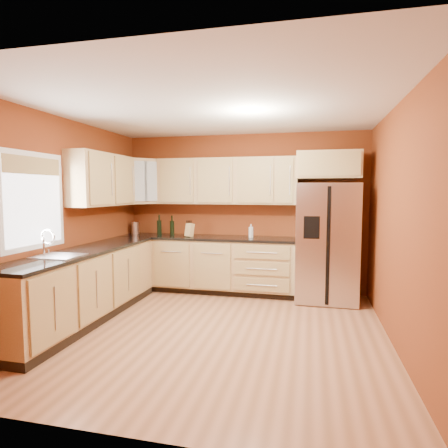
{
  "coord_description": "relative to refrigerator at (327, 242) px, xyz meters",
  "views": [
    {
      "loc": [
        1.1,
        -4.18,
        1.66
      ],
      "look_at": [
        -0.07,
        0.9,
        1.2
      ],
      "focal_mm": 30.0,
      "sensor_mm": 36.0,
      "label": 1
    }
  ],
  "objects": [
    {
      "name": "floor",
      "position": [
        -1.35,
        -1.62,
        -0.89
      ],
      "size": [
        4.0,
        4.0,
        0.0
      ],
      "primitive_type": "plane",
      "color": "#985F3B",
      "rests_on": "ground"
    },
    {
      "name": "wall_right",
      "position": [
        0.65,
        -1.62,
        0.41
      ],
      "size": [
        0.04,
        4.0,
        2.6
      ],
      "primitive_type": "cube",
      "color": "maroon",
      "rests_on": "floor"
    },
    {
      "name": "wall_back",
      "position": [
        -1.35,
        0.38,
        0.41
      ],
      "size": [
        4.0,
        0.04,
        2.6
      ],
      "primitive_type": "cube",
      "color": "maroon",
      "rests_on": "floor"
    },
    {
      "name": "canister_right",
      "position": [
        -3.2,
        0.12,
        0.13
      ],
      "size": [
        0.13,
        0.13,
        0.21
      ],
      "primitive_type": "cylinder",
      "rotation": [
        0.0,
        0.0,
        0.03
      ],
      "color": "silver",
      "rests_on": "countertop_back"
    },
    {
      "name": "wine_bottle_b",
      "position": [
        -2.52,
        0.11,
        0.2
      ],
      "size": [
        0.08,
        0.08,
        0.33
      ],
      "primitive_type": null,
      "rotation": [
        0.0,
        0.0,
        0.1
      ],
      "color": "black",
      "rests_on": "countertop_back"
    },
    {
      "name": "countertop_back",
      "position": [
        -1.9,
        0.06,
        0.01
      ],
      "size": [
        2.9,
        0.62,
        0.04
      ],
      "primitive_type": "cube",
      "color": "black",
      "rests_on": "base_cabinets_back"
    },
    {
      "name": "soap_dispenser",
      "position": [
        -1.17,
        0.11,
        0.14
      ],
      "size": [
        0.08,
        0.08,
        0.21
      ],
      "primitive_type": "cylinder",
      "rotation": [
        0.0,
        0.0,
        0.12
      ],
      "color": "silver",
      "rests_on": "countertop_back"
    },
    {
      "name": "base_cabinets_back",
      "position": [
        -1.9,
        0.07,
        -0.45
      ],
      "size": [
        2.9,
        0.6,
        0.88
      ],
      "primitive_type": "cube",
      "color": "#A17B4E",
      "rests_on": "floor"
    },
    {
      "name": "sink_faucet",
      "position": [
        -3.04,
        -2.12,
        0.18
      ],
      "size": [
        0.5,
        0.42,
        0.3
      ],
      "primitive_type": null,
      "color": "white",
      "rests_on": "countertop_left"
    },
    {
      "name": "countertop_left",
      "position": [
        -3.04,
        -1.62,
        0.01
      ],
      "size": [
        0.62,
        2.8,
        0.04
      ],
      "primitive_type": "cube",
      "color": "black",
      "rests_on": "base_cabinets_left"
    },
    {
      "name": "canister_left",
      "position": [
        -3.2,
        0.11,
        0.12
      ],
      "size": [
        0.14,
        0.14,
        0.18
      ],
      "primitive_type": "cylinder",
      "rotation": [
        0.0,
        0.0,
        -0.41
      ],
      "color": "silver",
      "rests_on": "countertop_back"
    },
    {
      "name": "base_cabinets_left",
      "position": [
        -3.05,
        -1.62,
        -0.45
      ],
      "size": [
        0.6,
        2.8,
        0.88
      ],
      "primitive_type": "cube",
      "color": "#A17B4E",
      "rests_on": "floor"
    },
    {
      "name": "window",
      "position": [
        -3.33,
        -2.12,
        0.66
      ],
      "size": [
        0.03,
        0.9,
        1.0
      ],
      "primitive_type": "cube",
      "color": "white",
      "rests_on": "wall_left"
    },
    {
      "name": "ceiling",
      "position": [
        -1.35,
        -1.62,
        1.71
      ],
      "size": [
        4.0,
        4.0,
        0.0
      ],
      "primitive_type": "plane",
      "color": "silver",
      "rests_on": "wall_back"
    },
    {
      "name": "over_fridge_cabinet",
      "position": [
        0.0,
        0.07,
        1.16
      ],
      "size": [
        0.92,
        0.6,
        0.4
      ],
      "primitive_type": "cube",
      "color": "#A17B4E",
      "rests_on": "wall_back"
    },
    {
      "name": "refrigerator",
      "position": [
        0.0,
        0.0,
        0.0
      ],
      "size": [
        0.9,
        0.75,
        1.78
      ],
      "primitive_type": "cube",
      "color": "silver",
      "rests_on": "floor"
    },
    {
      "name": "upper_cabinets_back",
      "position": [
        -1.6,
        0.21,
        0.94
      ],
      "size": [
        2.3,
        0.33,
        0.75
      ],
      "primitive_type": "cube",
      "color": "#A17B4E",
      "rests_on": "wall_back"
    },
    {
      "name": "corner_upper_cabinet",
      "position": [
        -3.02,
        0.04,
        0.94
      ],
      "size": [
        0.67,
        0.67,
        0.75
      ],
      "primitive_type": "cube",
      "rotation": [
        0.0,
        0.0,
        0.79
      ],
      "color": "#A17B4E",
      "rests_on": "wall_back"
    },
    {
      "name": "wall_front",
      "position": [
        -1.35,
        -3.62,
        0.41
      ],
      "size": [
        4.0,
        0.04,
        2.6
      ],
      "primitive_type": "cube",
      "color": "maroon",
      "rests_on": "floor"
    },
    {
      "name": "wall_left",
      "position": [
        -3.35,
        -1.62,
        0.41
      ],
      "size": [
        0.04,
        4.0,
        2.6
      ],
      "primitive_type": "cube",
      "color": "maroon",
      "rests_on": "floor"
    },
    {
      "name": "knife_block",
      "position": [
        -2.17,
        -0.01,
        0.14
      ],
      "size": [
        0.14,
        0.13,
        0.22
      ],
      "primitive_type": "cube",
      "rotation": [
        0.0,
        0.0,
        -0.4
      ],
      "color": "tan",
      "rests_on": "countertop_back"
    },
    {
      "name": "wine_bottle_a",
      "position": [
        -2.74,
        0.09,
        0.2
      ],
      "size": [
        0.1,
        0.1,
        0.34
      ],
      "primitive_type": null,
      "rotation": [
        0.0,
        0.0,
        -0.43
      ],
      "color": "black",
      "rests_on": "countertop_back"
    },
    {
      "name": "upper_cabinets_left",
      "position": [
        -3.19,
        -0.9,
        0.94
      ],
      "size": [
        0.33,
        1.35,
        0.75
      ],
      "primitive_type": "cube",
      "color": "#A17B4E",
      "rests_on": "wall_left"
    }
  ]
}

